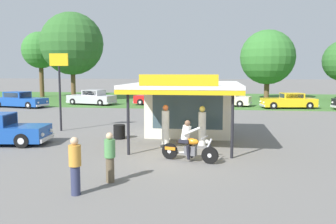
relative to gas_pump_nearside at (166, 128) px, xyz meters
The scene contains 19 objects.
ground_plane 2.07m from the gas_pump_nearside, 69.48° to the right, with size 300.00×300.00×0.00m, color slate.
grass_verge_strip 28.27m from the gas_pump_nearside, 88.67° to the left, with size 120.00×24.00×0.01m, color #3D6B2D.
service_station_kiosk 3.02m from the gas_pump_nearside, 73.32° to the left, with size 5.10×7.33×3.30m.
gas_pump_nearside is the anchor object (origin of this frame).
gas_pump_offside 1.67m from the gas_pump_nearside, ahead, with size 0.44×0.44×1.88m.
motorcycle_with_rider 2.87m from the gas_pump_nearside, 63.62° to the right, with size 2.22×0.91×1.58m.
parked_car_back_row_far_right 20.35m from the gas_pump_nearside, 81.68° to the left, with size 5.52×3.00×1.60m.
parked_car_back_row_right 20.49m from the gas_pump_nearside, 64.45° to the left, with size 5.24×2.53×1.43m.
parked_car_back_row_left 22.84m from the gas_pump_nearside, 136.43° to the left, with size 5.66×2.93×1.50m.
parked_car_back_row_centre 22.14m from the gas_pump_nearside, 118.83° to the left, with size 5.34×3.01×1.53m.
parked_car_second_row_spare 20.22m from the gas_pump_nearside, 100.85° to the left, with size 5.03×2.45×1.59m.
bystander_strolling_foreground 6.92m from the gas_pump_nearside, 102.50° to the right, with size 0.34×0.34×1.64m.
bystander_standing_back_lot 5.59m from the gas_pump_nearside, 99.23° to the right, with size 0.34×0.34×1.56m.
bystander_admiring_sedan 13.52m from the gas_pump_nearside, 87.77° to the left, with size 0.34×0.34×1.58m.
tree_oak_left 31.17m from the gas_pump_nearside, 74.60° to the left, with size 6.70×6.70×8.52m.
tree_oak_centre 37.16m from the gas_pump_nearside, 126.06° to the left, with size 4.89×4.89×8.73m.
tree_oak_distant_spare 29.63m from the gas_pump_nearside, 121.07° to the left, with size 7.37×7.37×10.38m.
roadside_pole_sign 7.77m from the gas_pump_nearside, 152.88° to the left, with size 1.10×0.12×4.43m.
spare_tire_stack 3.06m from the gas_pump_nearside, 150.17° to the left, with size 0.60×0.60×0.72m.
Camera 1 is at (1.76, -14.12, 3.42)m, focal length 38.11 mm.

